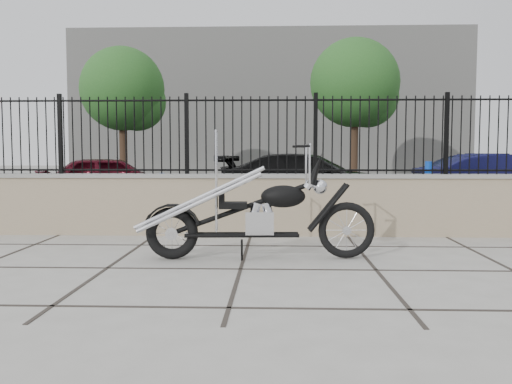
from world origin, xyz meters
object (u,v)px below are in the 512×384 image
Objects in this scene: car_black at (310,180)px; car_blue at (499,180)px; chopper_motorcycle at (255,194)px; car_red at (112,180)px.

car_blue reaches higher than car_black.
car_black is at bearing 89.23° from car_blue.
car_black is 1.13× the size of car_blue.
car_black is (1.06, 6.37, -0.17)m from chopper_motorcycle.
chopper_motorcycle is at bearing 179.07° from car_black.
chopper_motorcycle is 8.56m from car_blue.
car_black reaches higher than car_red.
car_red is (-3.80, 6.75, -0.19)m from chopper_motorcycle.
chopper_motorcycle is 0.69× the size of car_blue.
car_red is at bearing 116.44° from chopper_motorcycle.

